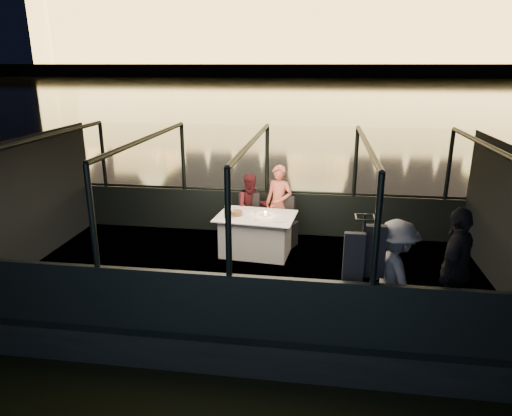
# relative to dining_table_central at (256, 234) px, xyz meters

# --- Properties ---
(river_water) EXTENTS (500.00, 500.00, 0.00)m
(river_water) POSITION_rel_dining_table_central_xyz_m (0.06, 79.18, -0.89)
(river_water) COLOR black
(river_water) RESTS_ON ground
(boat_hull) EXTENTS (8.60, 4.40, 1.00)m
(boat_hull) POSITION_rel_dining_table_central_xyz_m (0.06, -0.82, -0.89)
(boat_hull) COLOR black
(boat_hull) RESTS_ON river_water
(boat_deck) EXTENTS (8.00, 4.00, 0.04)m
(boat_deck) POSITION_rel_dining_table_central_xyz_m (0.06, -0.82, -0.41)
(boat_deck) COLOR black
(boat_deck) RESTS_ON boat_hull
(gunwale_port) EXTENTS (8.00, 0.08, 0.90)m
(gunwale_port) POSITION_rel_dining_table_central_xyz_m (0.06, 1.18, 0.06)
(gunwale_port) COLOR black
(gunwale_port) RESTS_ON boat_deck
(gunwale_starboard) EXTENTS (8.00, 0.08, 0.90)m
(gunwale_starboard) POSITION_rel_dining_table_central_xyz_m (0.06, -2.82, 0.06)
(gunwale_starboard) COLOR black
(gunwale_starboard) RESTS_ON boat_deck
(cabin_glass_port) EXTENTS (8.00, 0.02, 1.40)m
(cabin_glass_port) POSITION_rel_dining_table_central_xyz_m (0.06, 1.18, 1.21)
(cabin_glass_port) COLOR #99B2B2
(cabin_glass_port) RESTS_ON gunwale_port
(cabin_glass_starboard) EXTENTS (8.00, 0.02, 1.40)m
(cabin_glass_starboard) POSITION_rel_dining_table_central_xyz_m (0.06, -2.82, 1.21)
(cabin_glass_starboard) COLOR #99B2B2
(cabin_glass_starboard) RESTS_ON gunwale_starboard
(cabin_roof_glass) EXTENTS (8.00, 4.00, 0.02)m
(cabin_roof_glass) POSITION_rel_dining_table_central_xyz_m (0.06, -0.82, 1.91)
(cabin_roof_glass) COLOR #99B2B2
(cabin_roof_glass) RESTS_ON boat_deck
(end_wall_fore) EXTENTS (0.02, 4.00, 2.30)m
(end_wall_fore) POSITION_rel_dining_table_central_xyz_m (-3.94, -0.82, 0.76)
(end_wall_fore) COLOR black
(end_wall_fore) RESTS_ON boat_deck
(end_wall_aft) EXTENTS (0.02, 4.00, 2.30)m
(end_wall_aft) POSITION_rel_dining_table_central_xyz_m (4.06, -0.82, 0.76)
(end_wall_aft) COLOR black
(end_wall_aft) RESTS_ON boat_deck
(canopy_ribs) EXTENTS (8.00, 4.00, 2.30)m
(canopy_ribs) POSITION_rel_dining_table_central_xyz_m (0.06, -0.82, 0.76)
(canopy_ribs) COLOR black
(canopy_ribs) RESTS_ON boat_deck
(embankment) EXTENTS (400.00, 140.00, 6.00)m
(embankment) POSITION_rel_dining_table_central_xyz_m (0.06, 209.18, 0.11)
(embankment) COLOR #423D33
(embankment) RESTS_ON ground
(dining_table_central) EXTENTS (1.54, 1.18, 0.77)m
(dining_table_central) POSITION_rel_dining_table_central_xyz_m (0.00, 0.00, 0.00)
(dining_table_central) COLOR silver
(dining_table_central) RESTS_ON boat_deck
(chair_port_left) EXTENTS (0.57, 0.57, 0.99)m
(chair_port_left) POSITION_rel_dining_table_central_xyz_m (-0.25, 0.54, 0.06)
(chair_port_left) COLOR black
(chair_port_left) RESTS_ON boat_deck
(chair_port_right) EXTENTS (0.60, 0.60, 0.99)m
(chair_port_right) POSITION_rel_dining_table_central_xyz_m (0.47, 0.45, 0.06)
(chair_port_right) COLOR black
(chair_port_right) RESTS_ON boat_deck
(coat_stand) EXTENTS (0.57, 0.52, 1.70)m
(coat_stand) POSITION_rel_dining_table_central_xyz_m (1.75, -2.48, 0.51)
(coat_stand) COLOR black
(coat_stand) RESTS_ON boat_deck
(person_woman_coral) EXTENTS (0.67, 0.57, 1.58)m
(person_woman_coral) POSITION_rel_dining_table_central_xyz_m (0.36, 0.72, 0.36)
(person_woman_coral) COLOR #E46A52
(person_woman_coral) RESTS_ON boat_deck
(person_man_maroon) EXTENTS (0.80, 0.70, 1.39)m
(person_man_maroon) POSITION_rel_dining_table_central_xyz_m (-0.19, 0.72, 0.36)
(person_man_maroon) COLOR #421218
(person_man_maroon) RESTS_ON boat_deck
(passenger_stripe) EXTENTS (0.93, 1.16, 1.57)m
(passenger_stripe) POSITION_rel_dining_table_central_xyz_m (2.21, -2.30, 0.47)
(passenger_stripe) COLOR white
(passenger_stripe) RESTS_ON boat_deck
(passenger_dark) EXTENTS (0.90, 1.09, 1.73)m
(passenger_dark) POSITION_rel_dining_table_central_xyz_m (3.02, -2.13, 0.47)
(passenger_dark) COLOR black
(passenger_dark) RESTS_ON boat_deck
(wine_bottle) EXTENTS (0.08, 0.08, 0.28)m
(wine_bottle) POSITION_rel_dining_table_central_xyz_m (-0.54, -0.18, 0.53)
(wine_bottle) COLOR #153A1E
(wine_bottle) RESTS_ON dining_table_central
(bread_basket) EXTENTS (0.28, 0.28, 0.09)m
(bread_basket) POSITION_rel_dining_table_central_xyz_m (-0.37, -0.04, 0.42)
(bread_basket) COLOR brown
(bread_basket) RESTS_ON dining_table_central
(amber_candle) EXTENTS (0.05, 0.05, 0.07)m
(amber_candle) POSITION_rel_dining_table_central_xyz_m (0.17, 0.05, 0.42)
(amber_candle) COLOR #FFAC3F
(amber_candle) RESTS_ON dining_table_central
(plate_near) EXTENTS (0.31, 0.31, 0.02)m
(plate_near) POSITION_rel_dining_table_central_xyz_m (0.46, -0.22, 0.39)
(plate_near) COLOR silver
(plate_near) RESTS_ON dining_table_central
(plate_far) EXTENTS (0.26, 0.26, 0.02)m
(plate_far) POSITION_rel_dining_table_central_xyz_m (-0.20, 0.14, 0.39)
(plate_far) COLOR white
(plate_far) RESTS_ON dining_table_central
(wine_glass_white) EXTENTS (0.07, 0.07, 0.17)m
(wine_glass_white) POSITION_rel_dining_table_central_xyz_m (-0.41, -0.20, 0.48)
(wine_glass_white) COLOR white
(wine_glass_white) RESTS_ON dining_table_central
(wine_glass_red) EXTENTS (0.06, 0.06, 0.17)m
(wine_glass_red) POSITION_rel_dining_table_central_xyz_m (0.29, 0.13, 0.48)
(wine_glass_red) COLOR white
(wine_glass_red) RESTS_ON dining_table_central
(wine_glass_empty) EXTENTS (0.08, 0.08, 0.18)m
(wine_glass_empty) POSITION_rel_dining_table_central_xyz_m (0.04, -0.29, 0.48)
(wine_glass_empty) COLOR silver
(wine_glass_empty) RESTS_ON dining_table_central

